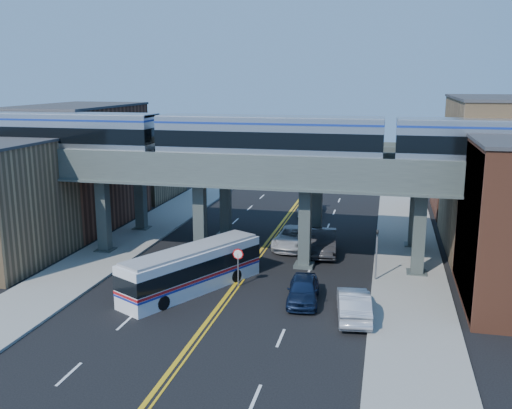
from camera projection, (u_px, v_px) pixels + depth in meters
The scene contains 19 objects.
ground at pixel (221, 303), 35.29m from camera, with size 120.00×120.00×0.00m, color black.
sidewalk_west at pixel (123, 244), 47.32m from camera, with size 5.00×70.00×0.16m, color gray.
sidewalk_east at pixel (408, 265), 42.24m from camera, with size 5.00×70.00×0.16m, color gray.
building_west_b at pixel (80, 166), 53.39m from camera, with size 8.00×14.00×11.00m, color brown.
building_west_c at pixel (139, 163), 66.08m from camera, with size 8.00×10.00×8.00m, color #9B7850.
building_east_b at pixel (502, 176), 45.12m from camera, with size 8.00×14.00×12.00m, color #9B7850.
building_east_c at pixel (477, 170), 57.80m from camera, with size 8.00×10.00×9.00m, color brown.
mural_panel at pixel (467, 226), 34.85m from camera, with size 0.10×9.50×9.50m, color teal.
elevated_viaduct_near at pixel (251, 178), 41.49m from camera, with size 52.00×3.60×7.40m.
elevated_viaduct_far at pixel (271, 164), 48.15m from camera, with size 52.00×3.60×7.40m.
transit_train at pixel (269, 139), 40.58m from camera, with size 49.79×3.12×3.64m.
stop_sign at pixel (238, 261), 37.69m from camera, with size 0.76×0.09×2.63m.
traffic_signal at pixel (377, 249), 38.46m from camera, with size 0.15×0.18×4.10m.
transit_bus at pixel (192, 270), 37.09m from camera, with size 7.12×10.49×2.74m.
car_lane_a at pixel (303, 290), 35.24m from camera, with size 1.88×4.67×1.59m, color #0F1B37.
car_lane_b at pixel (323, 242), 44.99m from camera, with size 1.96×5.61×1.85m, color #2C2C2E.
car_lane_c at pixel (293, 238), 46.66m from camera, with size 2.72×5.90×1.64m, color silver.
car_lane_d at pixel (310, 206), 58.31m from camera, with size 2.21×5.43×1.57m, color silver.
car_parked_curb at pixel (354, 304), 32.87m from camera, with size 1.78×5.12×1.69m, color #A7A7AC.
Camera 1 is at (9.59, -31.78, 13.62)m, focal length 40.00 mm.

